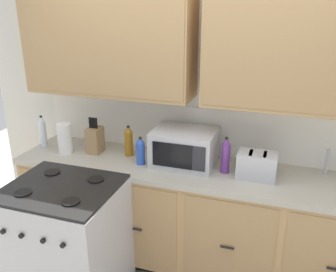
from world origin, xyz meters
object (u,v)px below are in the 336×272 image
object	(u,v)px
microwave	(184,147)
toaster	(257,165)
knife_block	(95,139)
bottle_blue	(140,151)
bottle_amber	(129,141)
stove_range	(67,244)
bottle_violet	(226,155)
paper_towel_roll	(65,138)
bottle_clear	(43,131)

from	to	relation	value
microwave	toaster	distance (m)	0.57
knife_block	bottle_blue	distance (m)	0.47
bottle_amber	stove_range	bearing A→B (deg)	-105.70
toaster	stove_range	bearing A→B (deg)	-153.47
microwave	bottle_violet	world-z (taller)	bottle_violet
stove_range	bottle_violet	bearing A→B (deg)	31.95
stove_range	paper_towel_roll	distance (m)	0.88
paper_towel_roll	bottle_violet	xyz separation A→B (m)	(1.35, 0.05, 0.01)
bottle_violet	microwave	bearing A→B (deg)	171.77
toaster	bottle_clear	bearing A→B (deg)	179.18
stove_range	bottle_amber	world-z (taller)	bottle_amber
toaster	knife_block	distance (m)	1.35
toaster	paper_towel_roll	bearing A→B (deg)	-178.37
microwave	paper_towel_roll	size ratio (longest dim) A/B	1.85
microwave	paper_towel_roll	world-z (taller)	microwave
bottle_violet	bottle_amber	distance (m)	0.82
stove_range	paper_towel_roll	bearing A→B (deg)	120.18
stove_range	microwave	distance (m)	1.12
paper_towel_roll	bottle_blue	size ratio (longest dim) A/B	1.15
stove_range	bottle_amber	xyz separation A→B (m)	(0.20, 0.70, 0.57)
bottle_amber	bottle_clear	xyz separation A→B (m)	(-0.80, -0.05, 0.01)
toaster	bottle_blue	bearing A→B (deg)	-176.59
paper_towel_roll	bottle_amber	xyz separation A→B (m)	(0.53, 0.12, -0.00)
knife_block	toaster	bearing A→B (deg)	-1.99
toaster	bottle_violet	world-z (taller)	bottle_violet
toaster	bottle_clear	xyz separation A→B (m)	(-1.85, 0.03, 0.04)
bottle_amber	bottle_clear	size ratio (longest dim) A/B	0.92
stove_range	bottle_blue	bearing A→B (deg)	58.03
knife_block	bottle_blue	world-z (taller)	knife_block
stove_range	toaster	xyz separation A→B (m)	(1.24, 0.62, 0.54)
paper_towel_roll	bottle_violet	distance (m)	1.35
bottle_blue	bottle_amber	distance (m)	0.21
stove_range	knife_block	size ratio (longest dim) A/B	3.06
microwave	bottle_clear	xyz separation A→B (m)	(-1.28, -0.03, -0.00)
bottle_blue	paper_towel_roll	bearing A→B (deg)	179.33
bottle_violet	toaster	bearing A→B (deg)	-2.41
microwave	bottle_blue	distance (m)	0.34
toaster	paper_towel_roll	distance (m)	1.58
knife_block	bottle_violet	world-z (taller)	knife_block
stove_range	bottle_amber	bearing A→B (deg)	74.30
bottle_blue	bottle_clear	world-z (taller)	bottle_clear
toaster	microwave	bearing A→B (deg)	174.14
microwave	toaster	bearing A→B (deg)	-5.86
paper_towel_roll	bottle_violet	size ratio (longest dim) A/B	0.92
stove_range	toaster	bearing A→B (deg)	26.53
paper_towel_roll	bottle_clear	bearing A→B (deg)	165.15
paper_towel_roll	bottle_violet	world-z (taller)	bottle_violet
bottle_blue	toaster	bearing A→B (deg)	3.41
toaster	bottle_violet	xyz separation A→B (m)	(-0.23, 0.01, 0.04)
knife_block	stove_range	bearing A→B (deg)	-81.34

